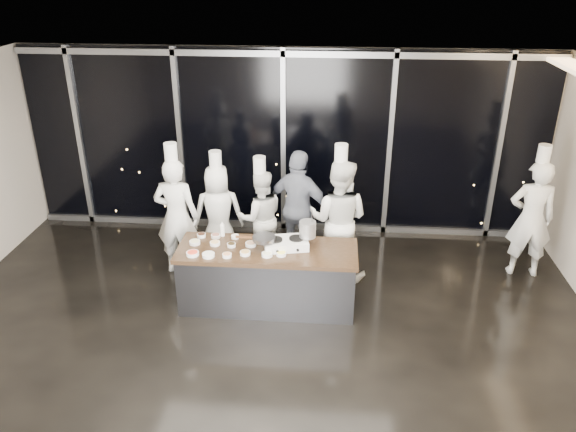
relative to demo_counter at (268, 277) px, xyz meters
name	(u,v)px	position (x,y,z in m)	size (l,w,h in m)	color
ground	(260,344)	(0.00, -0.90, -0.45)	(9.00, 9.00, 0.00)	black
room_shell	(271,182)	(0.18, -0.90, 1.79)	(9.02, 7.02, 3.21)	beige
window_wall	(284,143)	(0.00, 2.53, 1.14)	(8.90, 0.11, 3.20)	black
demo_counter	(268,277)	(0.00, 0.00, 0.00)	(2.46, 0.86, 0.90)	#3B3C41
stove	(286,243)	(0.25, 0.07, 0.51)	(0.66, 0.48, 0.14)	white
frying_pan	(263,238)	(-0.05, -0.01, 0.61)	(0.57, 0.37, 0.05)	slate
stock_pot	(308,229)	(0.54, 0.14, 0.70)	(0.23, 0.23, 0.23)	#B8B8BA
prep_bowls	(228,247)	(-0.53, -0.04, 0.47)	(1.37, 0.71, 0.05)	white
squeeze_bottle	(222,229)	(-0.68, 0.34, 0.56)	(0.06, 0.06, 0.23)	white
chef_far_left	(177,216)	(-1.48, 0.84, 0.50)	(0.70, 0.48, 2.09)	white
chef_left	(218,213)	(-0.93, 1.29, 0.37)	(0.87, 0.65, 1.84)	white
chef_center	(261,217)	(-0.25, 1.25, 0.34)	(0.89, 0.78, 1.79)	white
guest	(299,209)	(0.36, 1.26, 0.49)	(1.20, 0.87, 1.89)	#151F3B
chef_right	(338,219)	(0.97, 0.92, 0.50)	(1.06, 0.91, 2.12)	white
chef_side	(531,218)	(3.85, 1.21, 0.50)	(0.70, 0.48, 2.09)	white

